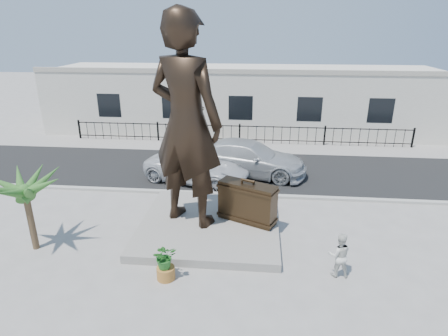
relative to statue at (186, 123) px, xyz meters
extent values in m
plane|color=#9E9991|center=(1.29, -1.57, -4.10)|extent=(100.00, 100.00, 0.00)
cube|color=black|center=(1.29, 6.43, -4.10)|extent=(40.00, 7.00, 0.01)
cube|color=#A5A399|center=(1.29, 2.93, -4.04)|extent=(40.00, 0.25, 0.12)
cube|color=#9E9991|center=(1.29, 10.43, -4.09)|extent=(40.00, 2.50, 0.02)
cube|color=gray|center=(0.79, -0.07, -3.95)|extent=(5.20, 5.20, 0.30)
cube|color=black|center=(1.29, 11.23, -3.50)|extent=(22.00, 0.10, 1.20)
cube|color=silver|center=(1.29, 15.43, -1.90)|extent=(28.00, 7.00, 4.40)
imported|color=black|center=(0.00, 0.00, 0.00)|extent=(3.26, 2.75, 7.61)
cube|color=#312314|center=(2.21, 0.12, -3.04)|extent=(2.26, 1.54, 1.53)
imported|color=silver|center=(5.12, -2.58, -3.38)|extent=(0.71, 0.56, 1.45)
imported|color=silver|center=(-0.44, 4.56, -3.37)|extent=(5.66, 3.77, 1.44)
imported|color=#ABAEAF|center=(2.06, 5.74, -3.23)|extent=(6.36, 3.64, 1.74)
imported|color=#EF450C|center=(-1.61, 10.12, -3.30)|extent=(1.11, 0.76, 1.58)
cylinder|color=#A76B2C|center=(-0.14, -3.26, -3.90)|extent=(0.56, 0.56, 0.40)
imported|color=#246621|center=(-0.14, -3.26, -3.31)|extent=(0.88, 0.82, 0.78)
camera|label=1|loc=(2.54, -12.61, 3.18)|focal=30.00mm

